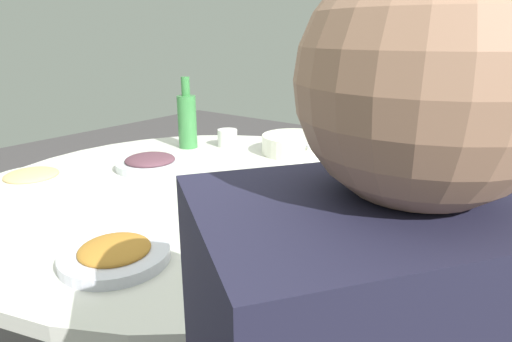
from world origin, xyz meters
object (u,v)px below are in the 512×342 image
object	(u,v)px
round_dining_table	(206,218)
tea_cup_side	(392,176)
dish_noodles	(32,178)
rice_bowl	(323,206)
dish_eggplant	(150,163)
green_bottle	(187,120)
dish_tofu_braise	(115,254)
soup_bowl	(295,145)
tea_cup_near	(227,138)

from	to	relation	value
round_dining_table	tea_cup_side	size ratio (longest dim) A/B	16.71
dish_noodles	rice_bowl	bearing A→B (deg)	-161.65
dish_eggplant	green_bottle	xyz separation A→B (m)	(0.10, -0.27, 0.09)
dish_eggplant	green_bottle	bearing A→B (deg)	-69.63
dish_eggplant	dish_tofu_braise	world-z (taller)	dish_eggplant
dish_tofu_braise	tea_cup_side	bearing A→B (deg)	-110.07
dish_eggplant	soup_bowl	bearing A→B (deg)	-121.69
dish_tofu_braise	dish_noodles	size ratio (longest dim) A/B	0.93
rice_bowl	dish_noodles	size ratio (longest dim) A/B	1.25
dish_noodles	tea_cup_near	bearing A→B (deg)	-104.48
round_dining_table	tea_cup_side	xyz separation A→B (m)	(-0.43, -0.32, 0.13)
tea_cup_near	tea_cup_side	world-z (taller)	tea_cup_near
round_dining_table	soup_bowl	distance (m)	0.48
rice_bowl	tea_cup_side	size ratio (longest dim) A/B	3.62
rice_bowl	tea_cup_side	distance (m)	0.34
tea_cup_side	dish_eggplant	bearing A→B (deg)	23.64
dish_tofu_braise	tea_cup_side	distance (m)	0.79
soup_bowl	round_dining_table	bearing A→B (deg)	87.81
dish_eggplant	tea_cup_near	size ratio (longest dim) A/B	2.88
dish_eggplant	tea_cup_near	xyz separation A→B (m)	(-0.01, -0.37, 0.01)
round_dining_table	dish_tofu_braise	world-z (taller)	dish_tofu_braise
dish_eggplant	dish_noodles	xyz separation A→B (m)	(0.16, 0.31, -0.00)
dish_tofu_braise	tea_cup_side	world-z (taller)	tea_cup_side
soup_bowl	green_bottle	world-z (taller)	green_bottle
dish_noodles	green_bottle	world-z (taller)	green_bottle
green_bottle	tea_cup_side	size ratio (longest dim) A/B	3.46
rice_bowl	dish_noodles	world-z (taller)	rice_bowl
dish_noodles	tea_cup_near	world-z (taller)	tea_cup_near
tea_cup_near	dish_eggplant	bearing A→B (deg)	88.37
rice_bowl	dish_tofu_braise	size ratio (longest dim) A/B	1.35
round_dining_table	tea_cup_near	world-z (taller)	tea_cup_near
tea_cup_side	soup_bowl	bearing A→B (deg)	-18.94
soup_bowl	dish_noodles	world-z (taller)	soup_bowl
rice_bowl	green_bottle	size ratio (longest dim) A/B	1.05
round_dining_table	green_bottle	bearing A→B (deg)	-38.26
round_dining_table	green_bottle	xyz separation A→B (m)	(0.36, -0.28, 0.21)
dish_eggplant	tea_cup_near	bearing A→B (deg)	-91.63
dish_tofu_braise	tea_cup_near	world-z (taller)	tea_cup_near
dish_noodles	green_bottle	bearing A→B (deg)	-96.46
soup_bowl	tea_cup_near	xyz separation A→B (m)	(0.26, 0.07, 0.00)
green_bottle	tea_cup_near	world-z (taller)	green_bottle
dish_eggplant	green_bottle	size ratio (longest dim) A/B	0.81
green_bottle	round_dining_table	bearing A→B (deg)	141.74
rice_bowl	tea_cup_near	bearing A→B (deg)	-32.36
round_dining_table	green_bottle	size ratio (longest dim) A/B	4.83
rice_bowl	dish_noodles	bearing A→B (deg)	18.35
round_dining_table	rice_bowl	world-z (taller)	rice_bowl
dish_noodles	round_dining_table	bearing A→B (deg)	-145.34
dish_noodles	dish_tofu_braise	bearing A→B (deg)	167.59
dish_tofu_braise	green_bottle	bearing A→B (deg)	-53.40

